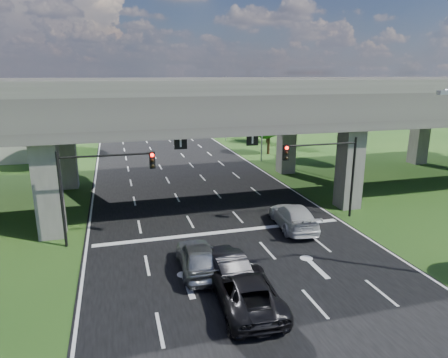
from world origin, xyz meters
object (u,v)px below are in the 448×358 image
car_white (293,216)px  signal_right (328,164)px  streetlight_far (259,113)px  car_dark (226,264)px  signal_left (98,179)px  streetlight_beyond (223,103)px  car_trailing (246,291)px  car_silver (198,257)px

car_white → signal_right: bearing=-155.5°
streetlight_far → car_dark: 29.34m
streetlight_far → car_dark: (-11.60, -26.47, -5.07)m
signal_left → car_dark: size_ratio=1.31×
signal_right → streetlight_beyond: (2.27, 36.06, 1.66)m
car_trailing → car_dark: bearing=-84.2°
signal_right → streetlight_far: size_ratio=0.60×
signal_left → car_silver: signal_left is taller
signal_left → car_white: signal_left is taller
streetlight_beyond → car_silver: bearing=-107.3°
streetlight_beyond → car_white: bearing=-98.0°
signal_right → signal_left: bearing=180.0°
car_dark → car_trailing: car_trailing is taller
signal_left → car_trailing: size_ratio=1.05×
car_silver → car_dark: car_silver is taller
streetlight_far → car_silver: (-12.89, -25.44, -4.98)m
car_dark → signal_left: bearing=-47.6°
car_dark → car_white: (6.40, 5.47, 0.06)m
signal_left → car_trailing: 11.78m
signal_left → car_silver: (5.04, -5.39, -3.32)m
signal_right → car_dark: size_ratio=1.31×
car_dark → signal_right: bearing=-147.7°
signal_right → streetlight_far: 20.25m
streetlight_beyond → car_white: 37.70m
signal_left → streetlight_beyond: streetlight_beyond is taller
car_dark → car_silver: bearing=-40.7°
streetlight_far → streetlight_beyond: (0.00, 16.00, 0.00)m
streetlight_beyond → signal_left: bearing=-116.4°
signal_right → car_silver: signal_right is taller
car_silver → signal_left: bearing=-44.8°
car_white → car_trailing: size_ratio=0.98×
streetlight_far → streetlight_beyond: bearing=90.0°
car_silver → car_trailing: 4.13m
car_dark → car_trailing: (0.13, -2.85, 0.04)m
car_silver → streetlight_far: bearing=-114.8°
streetlight_far → car_silver: bearing=-116.9°
car_dark → car_trailing: bearing=90.5°
car_white → car_trailing: bearing=59.6°
streetlight_beyond → car_trailing: 47.01m
streetlight_beyond → car_white: (-5.20, -37.00, -5.00)m
car_white → car_silver: bearing=36.7°
car_silver → car_dark: size_ratio=1.08×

